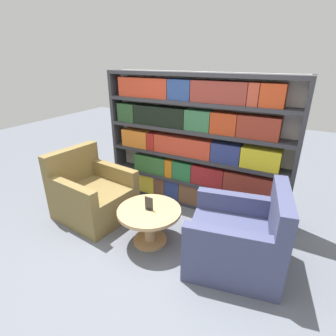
{
  "coord_description": "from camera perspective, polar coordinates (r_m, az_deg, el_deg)",
  "views": [
    {
      "loc": [
        1.35,
        -2.06,
        2.09
      ],
      "look_at": [
        -0.09,
        0.6,
        0.8
      ],
      "focal_mm": 28.0,
      "sensor_mm": 36.0,
      "label": 1
    }
  ],
  "objects": [
    {
      "name": "ground_plane",
      "position": [
        3.23,
        -3.91,
        -17.37
      ],
      "size": [
        14.0,
        14.0,
        0.0
      ],
      "primitive_type": "plane",
      "color": "slate"
    },
    {
      "name": "armchair_right",
      "position": [
        2.96,
        15.06,
        -14.94
      ],
      "size": [
        1.09,
        1.01,
        0.93
      ],
      "rotation": [
        0.0,
        0.0,
        -1.38
      ],
      "color": "#42476B",
      "rests_on": "ground_plane"
    },
    {
      "name": "bookshelf",
      "position": [
        3.74,
        5.84,
        4.93
      ],
      "size": [
        2.69,
        0.3,
        1.92
      ],
      "color": "silver",
      "rests_on": "ground_plane"
    },
    {
      "name": "coffee_table",
      "position": [
        3.17,
        -4.06,
        -10.97
      ],
      "size": [
        0.75,
        0.75,
        0.45
      ],
      "color": "tan",
      "rests_on": "ground_plane"
    },
    {
      "name": "table_sign",
      "position": [
        3.06,
        -4.17,
        -7.9
      ],
      "size": [
        0.1,
        0.06,
        0.16
      ],
      "color": "black",
      "rests_on": "coffee_table"
    },
    {
      "name": "armchair_left",
      "position": [
        3.83,
        -16.24,
        -5.69
      ],
      "size": [
        1.03,
        0.94,
        0.93
      ],
      "rotation": [
        0.0,
        0.0,
        1.46
      ],
      "color": "olive",
      "rests_on": "ground_plane"
    }
  ]
}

